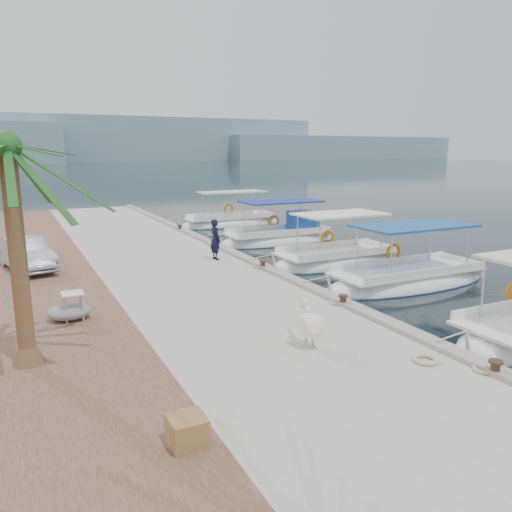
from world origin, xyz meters
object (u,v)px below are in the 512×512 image
(fishing_caique_d, at_px, (280,239))
(fisherman, at_px, (215,239))
(parked_car, at_px, (26,253))
(fishing_caique_e, at_px, (230,224))
(date_palm, at_px, (7,148))
(fishing_caique_b, at_px, (407,282))
(fishing_caique_c, at_px, (336,262))
(pelican, at_px, (309,325))

(fishing_caique_d, relative_size, fisherman, 4.20)
(fisherman, relative_size, parked_car, 0.45)
(fishing_caique_d, xyz_separation_m, parked_car, (-12.33, -2.95, 0.91))
(fishing_caique_e, bearing_deg, date_palm, -124.11)
(fisherman, relative_size, date_palm, 0.31)
(fishing_caique_b, height_order, fisherman, fishing_caique_b)
(fishing_caique_c, xyz_separation_m, fishing_caique_e, (0.40, 12.31, 0.00))
(fishing_caique_d, relative_size, parked_car, 1.87)
(date_palm, bearing_deg, fishing_caique_c, 27.54)
(fishing_caique_d, bearing_deg, fishing_caique_b, -89.83)
(fishing_caique_c, xyz_separation_m, fisherman, (-5.04, 1.21, 1.19))
(fishing_caique_b, xyz_separation_m, date_palm, (-12.69, -2.53, 4.76))
(fishing_caique_c, xyz_separation_m, pelican, (-6.56, -8.24, 0.90))
(fisherman, bearing_deg, fishing_caique_c, -107.98)
(fishing_caique_e, height_order, pelican, fishing_caique_e)
(pelican, relative_size, date_palm, 0.25)
(fisherman, bearing_deg, fishing_caique_d, -55.17)
(fishing_caique_b, height_order, parked_car, fishing_caique_b)
(parked_car, bearing_deg, fishing_caique_c, -25.04)
(date_palm, height_order, parked_car, date_palm)
(pelican, distance_m, parked_car, 12.19)
(fishing_caique_c, height_order, fishing_caique_e, same)
(fishing_caique_c, distance_m, parked_car, 12.28)
(fisherman, xyz_separation_m, date_palm, (-7.23, -7.61, 3.57))
(fishing_caique_c, xyz_separation_m, parked_car, (-11.94, 2.71, 0.98))
(parked_car, bearing_deg, date_palm, -104.36)
(fishing_caique_e, bearing_deg, fishing_caique_c, -91.86)
(fishing_caique_b, relative_size, parked_car, 1.95)
(fishing_caique_d, bearing_deg, fishing_caique_c, -93.94)
(fisherman, bearing_deg, parked_car, 73.26)
(parked_car, bearing_deg, fishing_caique_d, 1.19)
(fishing_caique_b, height_order, date_palm, date_palm)
(fishing_caique_b, height_order, fishing_caique_e, same)
(fishing_caique_b, xyz_separation_m, fisherman, (-5.46, 5.08, 1.19))
(fishing_caique_c, relative_size, parked_car, 1.72)
(fishing_caique_c, height_order, fisherman, fishing_caique_c)
(fishing_caique_d, xyz_separation_m, fisherman, (-5.43, -4.45, 1.13))
(fishing_caique_e, distance_m, fisherman, 12.42)
(fishing_caique_b, xyz_separation_m, pelican, (-6.98, -4.37, 0.90))
(fishing_caique_d, distance_m, fishing_caique_e, 6.65)
(fisherman, distance_m, parked_car, 7.06)
(fishing_caique_b, bearing_deg, pelican, -147.95)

